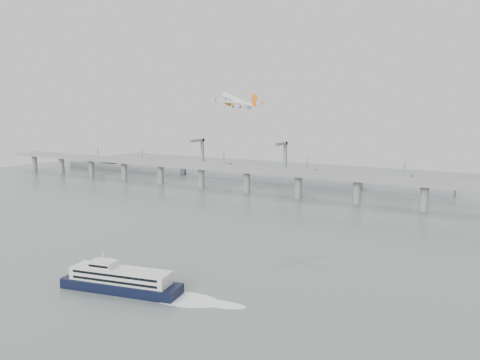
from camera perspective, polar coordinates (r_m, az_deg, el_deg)
The scene contains 5 objects.
ground at distance 214.98m, azimuth -7.72°, elevation -11.41°, with size 900.00×900.00×0.00m, color slate.
bridge at distance 383.55m, azimuth 11.07°, elevation 0.03°, with size 800.00×22.00×23.90m.
distant_fleet at distance 512.50m, azimuth -2.80°, elevation 0.98°, with size 453.00×60.90×40.00m.
ferry at distance 200.59m, azimuth -14.30°, elevation -11.78°, with size 82.91×27.71×15.80m.
airliner at distance 276.03m, azimuth -0.29°, elevation 9.61°, with size 34.57×32.56×12.65m.
Camera 1 is at (127.42, -157.14, 72.73)m, focal length 35.00 mm.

